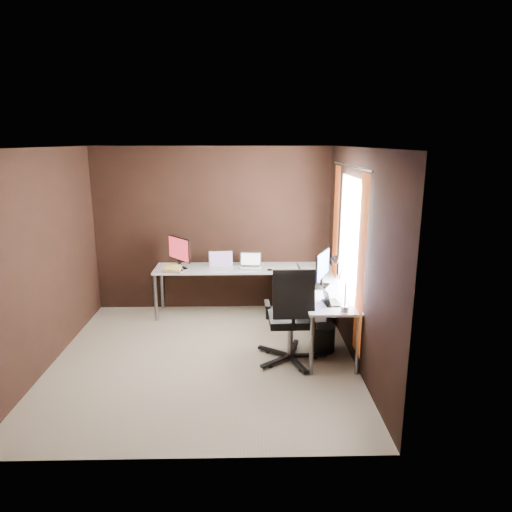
{
  "coord_description": "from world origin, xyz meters",
  "views": [
    {
      "loc": [
        0.51,
        -5.08,
        2.57
      ],
      "look_at": [
        0.65,
        0.95,
        1.04
      ],
      "focal_mm": 32.0,
      "sensor_mm": 36.0,
      "label": 1
    }
  ],
  "objects_px": {
    "laptop_silver": "(250,264)",
    "desk_lamp": "(339,276)",
    "book_stack": "(173,269)",
    "laptop_black_big": "(306,282)",
    "laptop_white": "(221,264)",
    "wastebasket": "(323,338)",
    "monitor_left": "(179,251)",
    "monitor_right": "(322,266)",
    "office_chair": "(291,334)",
    "drawer_pedestal": "(309,302)",
    "laptop_black_small": "(330,300)"
  },
  "relations": [
    {
      "from": "monitor_left",
      "to": "laptop_black_big",
      "type": "xyz_separation_m",
      "value": [
        1.77,
        -0.89,
        -0.21
      ]
    },
    {
      "from": "office_chair",
      "to": "desk_lamp",
      "type": "bearing_deg",
      "value": -23.38
    },
    {
      "from": "laptop_silver",
      "to": "laptop_black_big",
      "type": "distance_m",
      "value": 1.16
    },
    {
      "from": "monitor_left",
      "to": "book_stack",
      "type": "distance_m",
      "value": 0.3
    },
    {
      "from": "laptop_white",
      "to": "laptop_black_small",
      "type": "bearing_deg",
      "value": -54.42
    },
    {
      "from": "drawer_pedestal",
      "to": "desk_lamp",
      "type": "distance_m",
      "value": 1.66
    },
    {
      "from": "drawer_pedestal",
      "to": "wastebasket",
      "type": "height_order",
      "value": "drawer_pedestal"
    },
    {
      "from": "drawer_pedestal",
      "to": "laptop_silver",
      "type": "xyz_separation_m",
      "value": [
        -0.85,
        0.34,
        0.48
      ]
    },
    {
      "from": "wastebasket",
      "to": "laptop_black_big",
      "type": "bearing_deg",
      "value": 114.48
    },
    {
      "from": "laptop_silver",
      "to": "drawer_pedestal",
      "type": "bearing_deg",
      "value": -16.83
    },
    {
      "from": "book_stack",
      "to": "laptop_black_big",
      "type": "bearing_deg",
      "value": -21.01
    },
    {
      "from": "laptop_silver",
      "to": "monitor_left",
      "type": "bearing_deg",
      "value": -174.21
    },
    {
      "from": "drawer_pedestal",
      "to": "laptop_silver",
      "type": "relative_size",
      "value": 1.75
    },
    {
      "from": "drawer_pedestal",
      "to": "book_stack",
      "type": "height_order",
      "value": "book_stack"
    },
    {
      "from": "laptop_white",
      "to": "wastebasket",
      "type": "bearing_deg",
      "value": -48.81
    },
    {
      "from": "drawer_pedestal",
      "to": "wastebasket",
      "type": "relative_size",
      "value": 1.85
    },
    {
      "from": "monitor_right",
      "to": "laptop_black_small",
      "type": "bearing_deg",
      "value": -156.8
    },
    {
      "from": "drawer_pedestal",
      "to": "wastebasket",
      "type": "distance_m",
      "value": 0.97
    },
    {
      "from": "monitor_left",
      "to": "monitor_right",
      "type": "height_order",
      "value": "monitor_left"
    },
    {
      "from": "laptop_white",
      "to": "laptop_black_small",
      "type": "distance_m",
      "value": 2.07
    },
    {
      "from": "desk_lamp",
      "to": "laptop_silver",
      "type": "bearing_deg",
      "value": 99.9
    },
    {
      "from": "desk_lamp",
      "to": "drawer_pedestal",
      "type": "bearing_deg",
      "value": 75.81
    },
    {
      "from": "monitor_left",
      "to": "wastebasket",
      "type": "relative_size",
      "value": 1.44
    },
    {
      "from": "wastebasket",
      "to": "laptop_black_small",
      "type": "bearing_deg",
      "value": -89.14
    },
    {
      "from": "monitor_right",
      "to": "wastebasket",
      "type": "distance_m",
      "value": 0.92
    },
    {
      "from": "drawer_pedestal",
      "to": "laptop_silver",
      "type": "height_order",
      "value": "laptop_silver"
    },
    {
      "from": "monitor_left",
      "to": "wastebasket",
      "type": "xyz_separation_m",
      "value": [
        1.96,
        -1.29,
        -0.83
      ]
    },
    {
      "from": "laptop_black_big",
      "to": "laptop_black_small",
      "type": "height_order",
      "value": "laptop_black_big"
    },
    {
      "from": "laptop_white",
      "to": "laptop_silver",
      "type": "height_order",
      "value": "laptop_white"
    },
    {
      "from": "monitor_right",
      "to": "book_stack",
      "type": "relative_size",
      "value": 1.92
    },
    {
      "from": "monitor_right",
      "to": "laptop_black_big",
      "type": "height_order",
      "value": "monitor_right"
    },
    {
      "from": "laptop_black_big",
      "to": "wastebasket",
      "type": "distance_m",
      "value": 0.76
    },
    {
      "from": "laptop_white",
      "to": "laptop_black_big",
      "type": "height_order",
      "value": "laptop_black_big"
    },
    {
      "from": "monitor_left",
      "to": "desk_lamp",
      "type": "xyz_separation_m",
      "value": [
        2.01,
        -1.77,
        0.13
      ]
    },
    {
      "from": "book_stack",
      "to": "desk_lamp",
      "type": "height_order",
      "value": "desk_lamp"
    },
    {
      "from": "laptop_black_small",
      "to": "monitor_left",
      "type": "bearing_deg",
      "value": 45.24
    },
    {
      "from": "monitor_left",
      "to": "laptop_black_small",
      "type": "xyz_separation_m",
      "value": [
        1.96,
        -1.57,
        -0.22
      ]
    },
    {
      "from": "laptop_silver",
      "to": "desk_lamp",
      "type": "xyz_separation_m",
      "value": [
        0.96,
        -1.78,
        0.34
      ]
    },
    {
      "from": "monitor_right",
      "to": "office_chair",
      "type": "xyz_separation_m",
      "value": [
        -0.46,
        -0.66,
        -0.65
      ]
    },
    {
      "from": "drawer_pedestal",
      "to": "monitor_right",
      "type": "bearing_deg",
      "value": -82.96
    },
    {
      "from": "monitor_left",
      "to": "wastebasket",
      "type": "bearing_deg",
      "value": 16.28
    },
    {
      "from": "laptop_black_big",
      "to": "book_stack",
      "type": "bearing_deg",
      "value": 66.42
    },
    {
      "from": "laptop_white",
      "to": "office_chair",
      "type": "relative_size",
      "value": 0.31
    },
    {
      "from": "monitor_left",
      "to": "laptop_black_big",
      "type": "distance_m",
      "value": 2.0
    },
    {
      "from": "laptop_silver",
      "to": "wastebasket",
      "type": "distance_m",
      "value": 1.7
    },
    {
      "from": "laptop_silver",
      "to": "book_stack",
      "type": "xyz_separation_m",
      "value": [
        -1.13,
        -0.19,
        -0.01
      ]
    },
    {
      "from": "laptop_silver",
      "to": "office_chair",
      "type": "distance_m",
      "value": 1.7
    },
    {
      "from": "monitor_left",
      "to": "laptop_white",
      "type": "bearing_deg",
      "value": 49.82
    },
    {
      "from": "wastebasket",
      "to": "laptop_white",
      "type": "bearing_deg",
      "value": 136.14
    },
    {
      "from": "laptop_black_big",
      "to": "monitor_right",
      "type": "bearing_deg",
      "value": -96.48
    }
  ]
}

